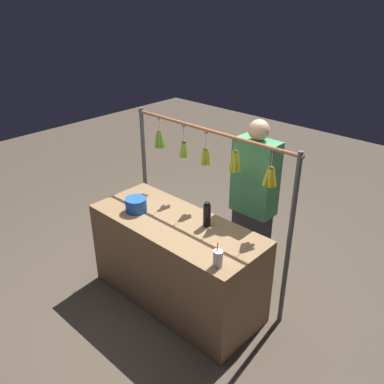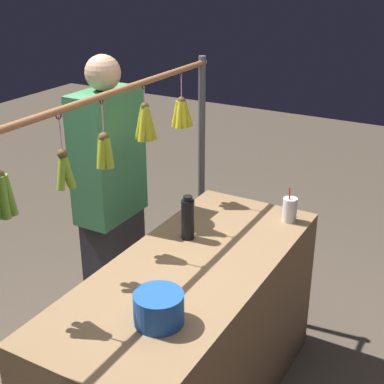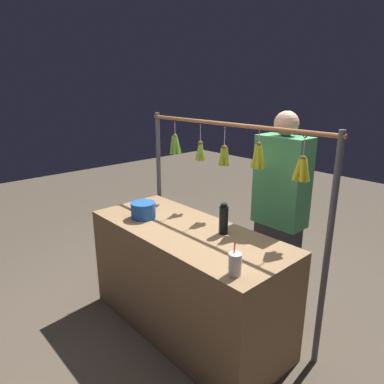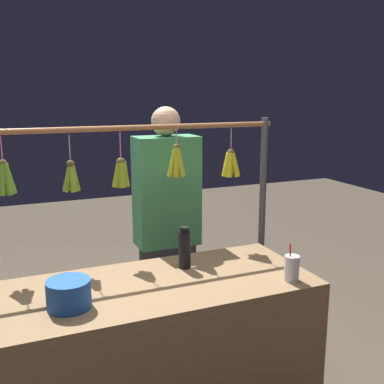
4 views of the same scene
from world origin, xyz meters
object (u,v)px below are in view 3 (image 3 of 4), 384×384
at_px(drink_cup, 235,264).
at_px(vendor_person, 279,220).
at_px(blue_bucket, 143,210).
at_px(water_bottle, 224,219).

xyz_separation_m(drink_cup, vendor_person, (0.35, -0.97, -0.08)).
bearing_deg(vendor_person, blue_bucket, 46.67).
relative_size(water_bottle, blue_bucket, 1.17).
relative_size(drink_cup, vendor_person, 0.11).
relative_size(water_bottle, vendor_person, 0.13).
height_order(water_bottle, vendor_person, vendor_person).
bearing_deg(water_bottle, drink_cup, 139.21).
distance_m(water_bottle, blue_bucket, 0.73).
distance_m(blue_bucket, vendor_person, 1.15).
distance_m(drink_cup, vendor_person, 1.03).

